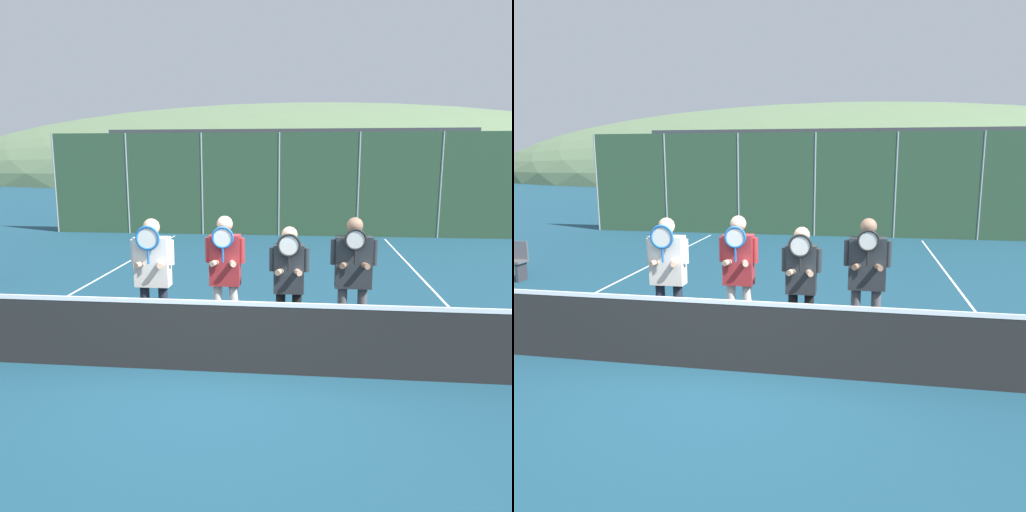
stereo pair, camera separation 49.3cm
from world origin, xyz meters
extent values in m
plane|color=navy|center=(0.00, 0.00, 0.00)|extent=(120.00, 120.00, 0.00)
ellipsoid|color=#5B7551|center=(0.00, 63.12, 0.00)|extent=(99.08, 55.05, 19.27)
cube|color=beige|center=(0.02, 20.16, 1.81)|extent=(16.27, 5.00, 3.62)
cube|color=#3D4247|center=(0.02, 20.16, 3.80)|extent=(16.77, 5.50, 0.36)
cylinder|color=gray|center=(-8.06, 11.48, 1.75)|extent=(0.06, 0.06, 3.51)
cylinder|color=gray|center=(-5.37, 11.48, 1.75)|extent=(0.06, 0.06, 3.51)
cylinder|color=gray|center=(-2.69, 11.48, 1.75)|extent=(0.06, 0.06, 3.51)
cylinder|color=gray|center=(0.00, 11.48, 1.75)|extent=(0.06, 0.06, 3.51)
cylinder|color=gray|center=(2.69, 11.48, 1.75)|extent=(0.06, 0.06, 3.51)
cylinder|color=gray|center=(5.37, 11.48, 1.75)|extent=(0.06, 0.06, 3.51)
cube|color=#2D4C33|center=(0.00, 11.48, 1.75)|extent=(16.11, 0.02, 3.51)
cube|color=black|center=(0.00, 0.00, 0.43)|extent=(9.42, 0.02, 0.87)
cube|color=white|center=(0.00, 0.00, 0.89)|extent=(9.42, 0.03, 0.06)
cube|color=white|center=(-3.57, 3.00, 0.00)|extent=(0.05, 16.00, 0.01)
cube|color=white|center=(3.57, 3.00, 0.00)|extent=(0.05, 16.00, 0.01)
cylinder|color=#232838|center=(-1.22, 0.81, 0.43)|extent=(0.13, 0.13, 0.87)
cylinder|color=#232838|center=(-0.96, 0.81, 0.43)|extent=(0.13, 0.13, 0.87)
cube|color=white|center=(-1.09, 0.81, 1.21)|extent=(0.48, 0.22, 0.69)
sphere|color=tan|center=(-1.09, 0.81, 1.70)|extent=(0.23, 0.23, 0.23)
cylinder|color=white|center=(-1.35, 0.81, 1.35)|extent=(0.08, 0.08, 0.34)
cylinder|color=white|center=(-0.82, 0.81, 1.35)|extent=(0.08, 0.08, 0.34)
cylinder|color=tan|center=(-1.21, 0.72, 1.20)|extent=(0.16, 0.27, 0.08)
cylinder|color=tan|center=(-0.97, 0.72, 1.20)|extent=(0.16, 0.27, 0.08)
cylinder|color=#1E5BAD|center=(-1.09, 0.63, 1.32)|extent=(0.03, 0.03, 0.20)
torus|color=#1E5BAD|center=(-1.09, 0.63, 1.57)|extent=(0.34, 0.04, 0.34)
cylinder|color=silver|center=(-1.09, 0.63, 1.57)|extent=(0.28, 0.00, 0.28)
cylinder|color=white|center=(-0.20, 0.90, 0.44)|extent=(0.13, 0.13, 0.89)
cylinder|color=white|center=(0.02, 0.90, 0.44)|extent=(0.13, 0.13, 0.89)
cube|color=maroon|center=(-0.09, 0.90, 1.24)|extent=(0.41, 0.22, 0.70)
sphere|color=#DBB293|center=(-0.09, 0.90, 1.74)|extent=(0.22, 0.22, 0.22)
cylinder|color=maroon|center=(-0.32, 0.90, 1.38)|extent=(0.08, 0.08, 0.35)
cylinder|color=maroon|center=(0.14, 0.90, 1.38)|extent=(0.08, 0.08, 0.35)
cylinder|color=#DBB293|center=(-0.19, 0.81, 1.22)|extent=(0.16, 0.27, 0.08)
cylinder|color=#DBB293|center=(0.01, 0.81, 1.22)|extent=(0.16, 0.27, 0.08)
cylinder|color=#1E5BAD|center=(-0.09, 0.72, 1.34)|extent=(0.03, 0.03, 0.20)
torus|color=#1E5BAD|center=(-0.09, 0.72, 1.58)|extent=(0.30, 0.03, 0.30)
cylinder|color=silver|center=(-0.09, 0.72, 1.58)|extent=(0.25, 0.00, 0.25)
cylinder|color=black|center=(0.68, 0.81, 0.41)|extent=(0.13, 0.13, 0.83)
cylinder|color=black|center=(0.91, 0.81, 0.41)|extent=(0.13, 0.13, 0.83)
cube|color=#282D33|center=(0.79, 0.81, 1.16)|extent=(0.40, 0.22, 0.66)
sphere|color=tan|center=(0.79, 0.81, 1.62)|extent=(0.21, 0.21, 0.21)
cylinder|color=#282D33|center=(0.57, 0.81, 1.28)|extent=(0.08, 0.08, 0.32)
cylinder|color=#282D33|center=(1.02, 0.81, 1.28)|extent=(0.08, 0.08, 0.32)
cylinder|color=tan|center=(0.69, 0.72, 1.14)|extent=(0.16, 0.27, 0.08)
cylinder|color=tan|center=(0.90, 0.72, 1.14)|extent=(0.16, 0.27, 0.08)
cylinder|color=black|center=(0.79, 0.63, 1.26)|extent=(0.03, 0.03, 0.20)
torus|color=black|center=(0.79, 0.63, 1.50)|extent=(0.31, 0.03, 0.31)
cylinder|color=silver|center=(0.79, 0.63, 1.50)|extent=(0.26, 0.00, 0.26)
cylinder|color=#56565B|center=(1.52, 0.95, 0.44)|extent=(0.13, 0.13, 0.88)
cylinder|color=#56565B|center=(1.79, 0.95, 0.44)|extent=(0.13, 0.13, 0.88)
cube|color=#282D33|center=(1.66, 0.95, 1.24)|extent=(0.49, 0.22, 0.70)
sphere|color=#997056|center=(1.66, 0.95, 1.73)|extent=(0.22, 0.22, 0.22)
cylinder|color=#282D33|center=(1.39, 0.95, 1.37)|extent=(0.08, 0.08, 0.35)
cylinder|color=#282D33|center=(1.93, 0.95, 1.37)|extent=(0.08, 0.08, 0.35)
cylinder|color=#997056|center=(1.54, 0.86, 1.22)|extent=(0.16, 0.27, 0.08)
cylinder|color=#997056|center=(1.78, 0.86, 1.22)|extent=(0.16, 0.27, 0.08)
cylinder|color=black|center=(1.66, 0.77, 1.34)|extent=(0.03, 0.03, 0.20)
torus|color=black|center=(1.66, 0.77, 1.57)|extent=(0.29, 0.03, 0.29)
cylinder|color=silver|center=(1.66, 0.77, 1.57)|extent=(0.24, 0.00, 0.24)
cube|color=maroon|center=(-3.65, 13.59, 0.72)|extent=(4.62, 1.87, 0.84)
cube|color=#2D3842|center=(-3.65, 13.59, 1.49)|extent=(2.54, 1.72, 0.69)
cylinder|color=black|center=(-2.15, 12.63, 0.30)|extent=(0.60, 0.16, 0.60)
cylinder|color=black|center=(-2.15, 14.54, 0.30)|extent=(0.60, 0.16, 0.60)
cylinder|color=black|center=(-5.15, 12.63, 0.30)|extent=(0.60, 0.16, 0.60)
cylinder|color=black|center=(-5.15, 14.54, 0.30)|extent=(0.60, 0.16, 0.60)
cube|color=silver|center=(1.24, 13.92, 0.69)|extent=(4.25, 1.71, 0.77)
cube|color=#2D3842|center=(1.24, 13.92, 1.39)|extent=(2.34, 1.57, 0.63)
cylinder|color=black|center=(2.62, 13.04, 0.30)|extent=(0.60, 0.16, 0.60)
cylinder|color=black|center=(2.62, 14.79, 0.30)|extent=(0.60, 0.16, 0.60)
cylinder|color=black|center=(-0.14, 13.04, 0.30)|extent=(0.60, 0.16, 0.60)
cylinder|color=black|center=(-0.14, 14.79, 0.30)|extent=(0.60, 0.16, 0.60)
cube|color=#B2B7BC|center=(6.01, 13.88, 0.71)|extent=(4.39, 1.86, 0.81)
cube|color=#2D3842|center=(6.01, 13.88, 1.45)|extent=(2.41, 1.71, 0.67)
cylinder|color=black|center=(7.44, 14.83, 0.30)|extent=(0.60, 0.16, 0.60)
cylinder|color=black|center=(4.59, 12.93, 0.30)|extent=(0.60, 0.16, 0.60)
cylinder|color=black|center=(4.59, 14.83, 0.30)|extent=(0.60, 0.16, 0.60)
cube|color=#333338|center=(-5.66, 3.77, 0.20)|extent=(0.06, 0.32, 0.40)
camera|label=1|loc=(1.04, -5.74, 2.59)|focal=35.00mm
camera|label=2|loc=(1.53, -5.67, 2.59)|focal=35.00mm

